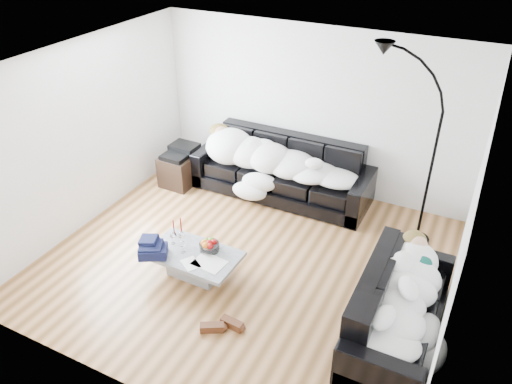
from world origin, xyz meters
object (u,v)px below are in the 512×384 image
at_px(sleeper_right, 403,290).
at_px(wine_glass_a, 181,238).
at_px(candle_right, 181,226).
at_px(floor_lamp, 432,166).
at_px(wine_glass_b, 173,238).
at_px(stereo, 181,150).
at_px(shoes, 221,325).
at_px(sofa_back, 282,169).
at_px(sofa_right, 400,306).
at_px(sleeper_back, 281,159).
at_px(fruit_bowl, 209,245).
at_px(wine_glass_c, 183,247).
at_px(av_cabinet, 183,168).
at_px(candle_left, 174,228).
at_px(coffee_table, 194,264).

height_order(sleeper_right, wine_glass_a, sleeper_right).
height_order(candle_right, floor_lamp, floor_lamp).
relative_size(wine_glass_b, stereo, 0.36).
relative_size(wine_glass_b, shoes, 0.35).
relative_size(sofa_back, sofa_right, 1.42).
distance_m(sofa_right, stereo, 4.35).
relative_size(sleeper_back, fruit_bowl, 9.36).
bearing_deg(wine_glass_c, sleeper_back, 82.50).
height_order(fruit_bowl, av_cabinet, av_cabinet).
distance_m(fruit_bowl, candle_left, 0.58).
bearing_deg(sleeper_right, sleeper_back, 48.50).
distance_m(candle_left, shoes, 1.54).
bearing_deg(shoes, wine_glass_c, 127.60).
distance_m(sleeper_back, coffee_table, 2.29).
distance_m(av_cabinet, floor_lamp, 3.95).
distance_m(sleeper_back, shoes, 3.01).
distance_m(candle_right, stereo, 1.99).
relative_size(sleeper_back, stereo, 5.38).
relative_size(candle_left, stereo, 0.50).
bearing_deg(stereo, wine_glass_b, -58.01).
height_order(wine_glass_a, wine_glass_b, wine_glass_a).
bearing_deg(stereo, shoes, -48.03).
xyz_separation_m(sofa_back, sleeper_right, (2.34, -2.12, 0.17)).
height_order(wine_glass_c, stereo, stereo).
height_order(candle_left, candle_right, candle_right).
distance_m(sleeper_right, wine_glass_c, 2.66).
distance_m(shoes, floor_lamp, 3.32).
xyz_separation_m(sofa_back, wine_glass_b, (-0.52, -2.23, -0.04)).
distance_m(candle_left, candle_right, 0.10).
xyz_separation_m(coffee_table, wine_glass_c, (-0.12, -0.05, 0.25)).
relative_size(wine_glass_c, candle_left, 0.77).
distance_m(candle_left, stereo, 1.99).
bearing_deg(wine_glass_c, fruit_bowl, 35.92).
height_order(wine_glass_a, wine_glass_c, wine_glass_a).
bearing_deg(candle_right, wine_glass_b, -87.12).
xyz_separation_m(sleeper_right, av_cabinet, (-3.97, 1.76, -0.37)).
bearing_deg(floor_lamp, candle_right, -139.08).
xyz_separation_m(candle_right, stereo, (-1.10, 1.66, 0.11)).
bearing_deg(coffee_table, fruit_bowl, 45.85).
height_order(sofa_back, coffee_table, sofa_back).
height_order(sleeper_right, shoes, sleeper_right).
xyz_separation_m(sofa_right, sleeper_right, (0.00, -0.00, 0.23)).
relative_size(wine_glass_b, floor_lamp, 0.07).
distance_m(wine_glass_c, candle_right, 0.39).
height_order(sofa_right, sleeper_back, sleeper_back).
xyz_separation_m(sofa_right, candle_right, (-2.87, 0.10, 0.07)).
xyz_separation_m(sleeper_back, coffee_table, (-0.18, -2.23, -0.49)).
bearing_deg(candle_right, candle_left, -150.31).
height_order(wine_glass_b, wine_glass_c, wine_glass_c).
bearing_deg(sofa_right, sleeper_back, 48.50).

